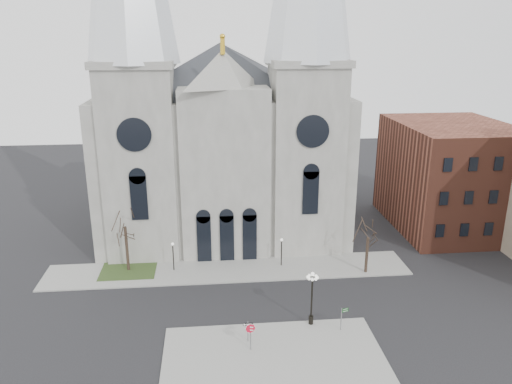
{
  "coord_description": "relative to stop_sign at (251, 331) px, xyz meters",
  "views": [
    {
      "loc": [
        -1.77,
        -39.07,
        25.24
      ],
      "look_at": [
        2.8,
        8.0,
        10.05
      ],
      "focal_mm": 35.0,
      "sensor_mm": 36.0,
      "label": 1
    }
  ],
  "objects": [
    {
      "name": "tree_left",
      "position": [
        -12.2,
        15.79,
        3.69
      ],
      "size": [
        3.2,
        3.2,
        7.5
      ],
      "color": "black",
      "rests_on": "ground"
    },
    {
      "name": "ground",
      "position": [
        -1.2,
        3.79,
        -1.89
      ],
      "size": [
        160.0,
        160.0,
        0.0
      ],
      "primitive_type": "plane",
      "color": "black",
      "rests_on": "ground"
    },
    {
      "name": "one_way_sign",
      "position": [
        -0.13,
        1.18,
        -0.45
      ],
      "size": [
        0.82,
        0.08,
        1.88
      ],
      "rotation": [
        0.0,
        0.0,
        -0.0
      ],
      "color": "slate",
      "rests_on": "sidewalk_near"
    },
    {
      "name": "ped_lamp_right",
      "position": [
        4.8,
        15.29,
        0.44
      ],
      "size": [
        0.32,
        0.32,
        3.26
      ],
      "color": "black",
      "rests_on": "sidewalk_far"
    },
    {
      "name": "ped_lamp_left",
      "position": [
        -7.2,
        15.29,
        0.44
      ],
      "size": [
        0.32,
        0.32,
        3.26
      ],
      "color": "black",
      "rests_on": "sidewalk_far"
    },
    {
      "name": "street_name_sign",
      "position": [
        8.26,
        2.1,
        -0.47
      ],
      "size": [
        0.67,
        0.23,
        2.16
      ],
      "rotation": [
        0.0,
        0.0,
        0.27
      ],
      "color": "slate",
      "rests_on": "sidewalk_near"
    },
    {
      "name": "stop_sign",
      "position": [
        0.0,
        0.0,
        0.0
      ],
      "size": [
        0.86,
        0.26,
        2.45
      ],
      "rotation": [
        0.0,
        0.0,
        -0.27
      ],
      "color": "slate",
      "rests_on": "sidewalk_near"
    },
    {
      "name": "sidewalk_far",
      "position": [
        -1.2,
        14.79,
        -1.82
      ],
      "size": [
        40.0,
        6.0,
        0.14
      ],
      "primitive_type": "cube",
      "color": "gray",
      "rests_on": "ground"
    },
    {
      "name": "globe_lamp",
      "position": [
        5.75,
        3.29,
        1.48
      ],
      "size": [
        1.35,
        1.35,
        5.15
      ],
      "rotation": [
        0.0,
        0.0,
        -0.26
      ],
      "color": "black",
      "rests_on": "sidewalk_near"
    },
    {
      "name": "tree_right",
      "position": [
        13.8,
        12.79,
        2.58
      ],
      "size": [
        3.2,
        3.2,
        6.0
      ],
      "color": "black",
      "rests_on": "ground"
    },
    {
      "name": "sidewalk_near",
      "position": [
        1.8,
        -1.21,
        -1.82
      ],
      "size": [
        18.0,
        10.0,
        0.14
      ],
      "primitive_type": "cube",
      "color": "gray",
      "rests_on": "ground"
    },
    {
      "name": "bg_building_brick",
      "position": [
        28.8,
        25.79,
        5.11
      ],
      "size": [
        14.0,
        18.0,
        14.0
      ],
      "primitive_type": "cube",
      "color": "brown",
      "rests_on": "ground"
    },
    {
      "name": "cathedral",
      "position": [
        -1.2,
        26.65,
        16.59
      ],
      "size": [
        33.0,
        26.66,
        54.0
      ],
      "color": "gray",
      "rests_on": "ground"
    },
    {
      "name": "grass_patch",
      "position": [
        -12.2,
        15.79,
        -1.8
      ],
      "size": [
        6.0,
        5.0,
        0.18
      ],
      "primitive_type": "cube",
      "color": "#2D401B",
      "rests_on": "ground"
    }
  ]
}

